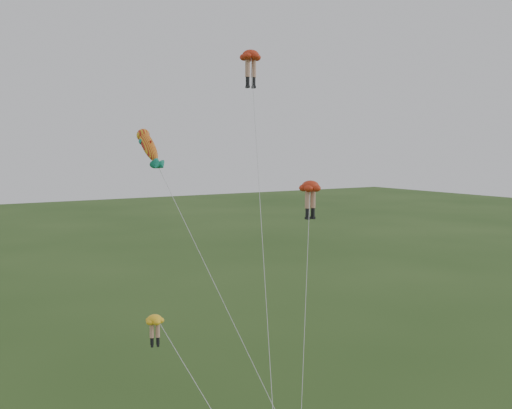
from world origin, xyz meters
TOP-DOWN VIEW (x-y plane):
  - legs_kite_red_high at (6.27, 12.41)m, footprint 8.28×15.38m
  - legs_kite_red_mid at (6.49, 5.43)m, footprint 6.40×7.49m
  - legs_kite_yellow at (-6.04, 0.24)m, footprint 4.04×4.67m
  - fish_kite at (-2.24, 11.01)m, footprint 3.26×14.52m

SIDE VIEW (x-z plane):
  - legs_kite_yellow at x=-6.04m, z-range 3.21..11.15m
  - legs_kite_red_mid at x=6.49m, z-range 6.01..19.53m
  - fish_kite at x=-2.24m, z-range 7.11..24.23m
  - legs_kite_red_high at x=6.27m, z-range 10.49..33.26m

